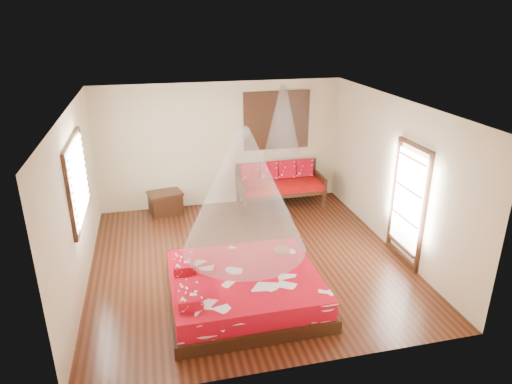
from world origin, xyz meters
TOP-DOWN VIEW (x-y plane):
  - room at (0.00, 0.00)m, footprint 5.54×5.54m
  - bed at (-0.35, -1.26)m, footprint 2.31×2.09m
  - daybed at (1.27, 2.39)m, footprint 1.95×0.87m
  - storage_chest at (-1.33, 2.45)m, footprint 0.81×0.67m
  - shutter_panel at (1.27, 2.72)m, footprint 1.52×0.06m
  - window_left at (-2.71, 0.20)m, footprint 0.10×1.74m
  - glazed_door at (2.72, -0.60)m, footprint 0.08×1.02m
  - wine_tray at (0.43, -0.68)m, footprint 0.28×0.28m
  - mosquito_net_main at (-0.32, -1.26)m, footprint 1.80×1.80m
  - mosquito_net_daybed at (1.27, 2.25)m, footprint 0.80×0.80m

SIDE VIEW (x-z plane):
  - storage_chest at x=-1.33m, z-range 0.00..0.49m
  - bed at x=-0.35m, z-range -0.07..0.58m
  - daybed at x=1.27m, z-range 0.03..1.01m
  - wine_tray at x=0.43m, z-range 0.45..0.67m
  - glazed_door at x=2.72m, z-range -0.01..2.15m
  - room at x=0.00m, z-range -0.02..2.82m
  - window_left at x=-2.71m, z-range 1.03..2.37m
  - mosquito_net_main at x=-0.32m, z-range 0.95..2.75m
  - shutter_panel at x=1.27m, z-range 1.24..2.56m
  - mosquito_net_daybed at x=1.27m, z-range 1.25..2.75m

